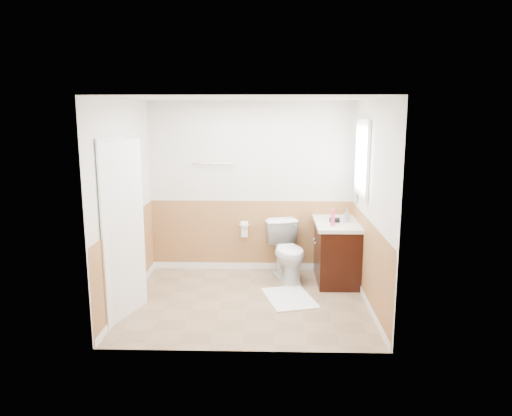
{
  "coord_description": "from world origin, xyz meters",
  "views": [
    {
      "loc": [
        0.28,
        -5.81,
        2.37
      ],
      "look_at": [
        0.1,
        0.25,
        1.15
      ],
      "focal_mm": 34.4,
      "sensor_mm": 36.0,
      "label": 1
    }
  ],
  "objects_px": {
    "vanity_cabinet": "(336,252)",
    "bath_mat": "(289,298)",
    "toilet": "(288,251)",
    "lotion_bottle": "(333,218)",
    "soap_dispenser": "(347,216)"
  },
  "relations": [
    {
      "from": "lotion_bottle",
      "to": "toilet",
      "type": "bearing_deg",
      "value": 155.84
    },
    {
      "from": "lotion_bottle",
      "to": "vanity_cabinet",
      "type": "bearing_deg",
      "value": 72.42
    },
    {
      "from": "toilet",
      "to": "lotion_bottle",
      "type": "xyz_separation_m",
      "value": [
        0.58,
        -0.26,
        0.55
      ]
    },
    {
      "from": "bath_mat",
      "to": "vanity_cabinet",
      "type": "distance_m",
      "value": 1.12
    },
    {
      "from": "vanity_cabinet",
      "to": "soap_dispenser",
      "type": "xyz_separation_m",
      "value": [
        0.12,
        -0.08,
        0.54
      ]
    },
    {
      "from": "bath_mat",
      "to": "lotion_bottle",
      "type": "relative_size",
      "value": 3.64
    },
    {
      "from": "lotion_bottle",
      "to": "soap_dispenser",
      "type": "bearing_deg",
      "value": 46.91
    },
    {
      "from": "vanity_cabinet",
      "to": "lotion_bottle",
      "type": "distance_m",
      "value": 0.65
    },
    {
      "from": "toilet",
      "to": "vanity_cabinet",
      "type": "distance_m",
      "value": 0.68
    },
    {
      "from": "bath_mat",
      "to": "soap_dispenser",
      "type": "xyz_separation_m",
      "value": [
        0.8,
        0.71,
        0.93
      ]
    },
    {
      "from": "toilet",
      "to": "bath_mat",
      "type": "xyz_separation_m",
      "value": [
        0.0,
        -0.74,
        -0.4
      ]
    },
    {
      "from": "vanity_cabinet",
      "to": "bath_mat",
      "type": "bearing_deg",
      "value": -130.73
    },
    {
      "from": "soap_dispenser",
      "to": "lotion_bottle",
      "type": "bearing_deg",
      "value": -133.09
    },
    {
      "from": "bath_mat",
      "to": "lotion_bottle",
      "type": "height_order",
      "value": "lotion_bottle"
    },
    {
      "from": "vanity_cabinet",
      "to": "lotion_bottle",
      "type": "bearing_deg",
      "value": -107.58
    }
  ]
}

